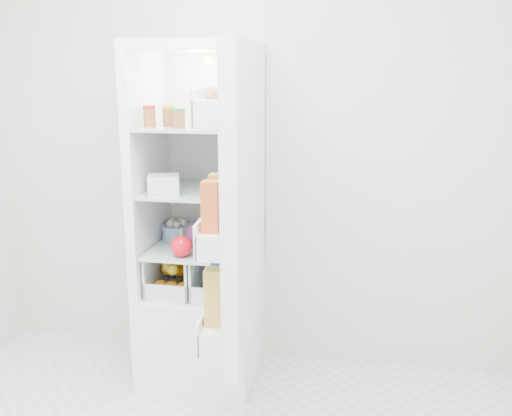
% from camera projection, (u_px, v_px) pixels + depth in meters
% --- Properties ---
extents(room_walls, '(3.02, 3.02, 2.61)m').
position_uv_depth(room_walls, '(144.00, 92.00, 1.67)').
color(room_walls, beige).
rests_on(room_walls, ground).
extents(refrigerator, '(0.60, 0.60, 1.80)m').
position_uv_depth(refrigerator, '(204.00, 257.00, 3.11)').
color(refrigerator, white).
rests_on(refrigerator, ground).
extents(shelf_low, '(0.49, 0.53, 0.01)m').
position_uv_depth(shelf_low, '(200.00, 247.00, 3.04)').
color(shelf_low, silver).
rests_on(shelf_low, refrigerator).
extents(shelf_mid, '(0.49, 0.53, 0.02)m').
position_uv_depth(shelf_mid, '(199.00, 190.00, 2.97)').
color(shelf_mid, silver).
rests_on(shelf_mid, refrigerator).
extents(shelf_top, '(0.49, 0.53, 0.02)m').
position_uv_depth(shelf_top, '(197.00, 127.00, 2.89)').
color(shelf_top, silver).
rests_on(shelf_top, refrigerator).
extents(crisper_left, '(0.23, 0.46, 0.22)m').
position_uv_depth(crisper_left, '(179.00, 269.00, 3.09)').
color(crisper_left, silver).
rests_on(crisper_left, refrigerator).
extents(crisper_right, '(0.23, 0.46, 0.22)m').
position_uv_depth(crisper_right, '(223.00, 272.00, 3.05)').
color(crisper_right, silver).
rests_on(crisper_right, refrigerator).
extents(condiment_jars, '(0.38, 0.16, 0.08)m').
position_uv_depth(condiment_jars, '(182.00, 118.00, 2.77)').
color(condiment_jars, '#B21919').
rests_on(condiment_jars, shelf_top).
extents(squeeze_bottle, '(0.06, 0.06, 0.17)m').
position_uv_depth(squeeze_bottle, '(245.00, 107.00, 2.98)').
color(squeeze_bottle, white).
rests_on(squeeze_bottle, shelf_top).
extents(tub_white, '(0.19, 0.19, 0.10)m').
position_uv_depth(tub_white, '(164.00, 185.00, 2.82)').
color(tub_white, silver).
rests_on(tub_white, shelf_mid).
extents(tub_cream, '(0.14, 0.14, 0.06)m').
position_uv_depth(tub_cream, '(218.00, 185.00, 2.90)').
color(tub_cream, beige).
rests_on(tub_cream, shelf_mid).
extents(tin_red, '(0.12, 0.12, 0.06)m').
position_uv_depth(tin_red, '(233.00, 187.00, 2.87)').
color(tin_red, red).
rests_on(tin_red, shelf_mid).
extents(red_cabbage, '(0.15, 0.15, 0.15)m').
position_uv_depth(red_cabbage, '(200.00, 234.00, 2.99)').
color(red_cabbage, '#4E1A4B').
rests_on(red_cabbage, shelf_low).
extents(bell_pepper, '(0.11, 0.11, 0.11)m').
position_uv_depth(bell_pepper, '(182.00, 246.00, 2.85)').
color(bell_pepper, red).
rests_on(bell_pepper, shelf_low).
extents(mushroom_bowl, '(0.21, 0.21, 0.08)m').
position_uv_depth(mushroom_bowl, '(177.00, 232.00, 3.17)').
color(mushroom_bowl, '#94B6DC').
rests_on(mushroom_bowl, shelf_low).
extents(salad_bag, '(0.11, 0.11, 0.11)m').
position_uv_depth(salad_bag, '(209.00, 249.00, 2.80)').
color(salad_bag, beige).
rests_on(salad_bag, shelf_low).
extents(citrus_pile, '(0.20, 0.31, 0.16)m').
position_uv_depth(citrus_pile, '(176.00, 275.00, 3.06)').
color(citrus_pile, orange).
rests_on(citrus_pile, refrigerator).
extents(veg_pile, '(0.16, 0.30, 0.10)m').
position_uv_depth(veg_pile, '(224.00, 280.00, 3.05)').
color(veg_pile, '#1D4818').
rests_on(veg_pile, refrigerator).
extents(fridge_door, '(0.21, 0.60, 1.30)m').
position_uv_depth(fridge_door, '(234.00, 211.00, 2.35)').
color(fridge_door, white).
rests_on(fridge_door, refrigerator).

